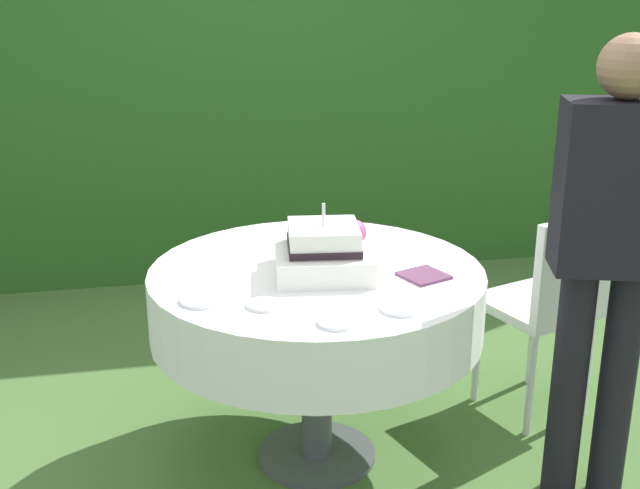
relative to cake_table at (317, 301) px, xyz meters
name	(u,v)px	position (x,y,z in m)	size (l,w,h in m)	color
ground_plane	(317,456)	(0.00, 0.00, -0.64)	(20.00, 20.00, 0.00)	#476B33
foliage_hedge	(242,45)	(0.00, 2.31, 0.70)	(6.37, 0.68, 2.69)	#28561E
cake_table	(317,301)	(0.00, 0.00, 0.00)	(1.19, 1.19, 0.77)	#4C4C51
wedding_cake	(325,252)	(0.02, -0.04, 0.20)	(0.37, 0.37, 0.25)	white
serving_plate_near	(337,322)	(-0.03, -0.47, 0.13)	(0.12, 0.12, 0.01)	white
serving_plate_far	(264,305)	(-0.23, -0.30, 0.13)	(0.11, 0.11, 0.01)	white
serving_plate_left	(203,300)	(-0.41, -0.22, 0.13)	(0.15, 0.15, 0.01)	white
serving_plate_right	(401,308)	(0.19, -0.41, 0.13)	(0.13, 0.13, 0.01)	white
napkin_stack	(424,276)	(0.35, -0.15, 0.13)	(0.14, 0.14, 0.01)	#603856
garden_chair	(552,296)	(0.98, 0.12, -0.10)	(0.51, 0.51, 0.89)	white
standing_person	(609,247)	(0.88, -0.41, 0.28)	(0.40, 0.29, 1.60)	black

